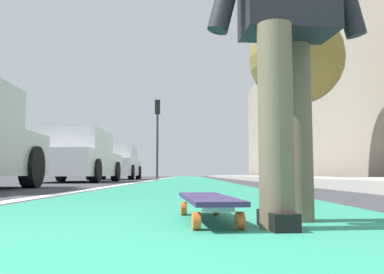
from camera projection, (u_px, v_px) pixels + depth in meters
The scene contains 11 objects.
ground_plane at pixel (186, 183), 10.68m from camera, with size 80.00×80.00×0.00m, color #38383D.
bike_lane_paint at pixel (188, 178), 24.62m from camera, with size 56.00×2.35×0.00m, color #288466.
lane_stripe_white at pixel (161, 179), 20.63m from camera, with size 52.00×0.16×0.01m, color silver.
sidewalk_curb at pixel (272, 178), 18.67m from camera, with size 52.00×3.20×0.15m, color #9E9B93.
building_facade at pixel (310, 100), 23.04m from camera, with size 40.00×1.20×8.60m, color gray.
skateboard at pixel (207, 201), 1.93m from camera, with size 0.86×0.28×0.11m.
skater_person at pixel (287, 9), 1.85m from camera, with size 0.48×0.72×1.64m.
parked_car_mid at pixel (76, 158), 12.24m from camera, with size 4.49×2.02×1.47m.
parked_car_far at pixel (116, 164), 18.54m from camera, with size 4.62×1.96×1.47m.
traffic_light at pixel (157, 124), 23.64m from camera, with size 0.33×0.28×4.41m.
street_tree_mid at pixel (296, 59), 12.72m from camera, with size 2.84×2.84×5.13m.
Camera 1 is at (-0.74, -0.11, 0.21)m, focal length 39.48 mm.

